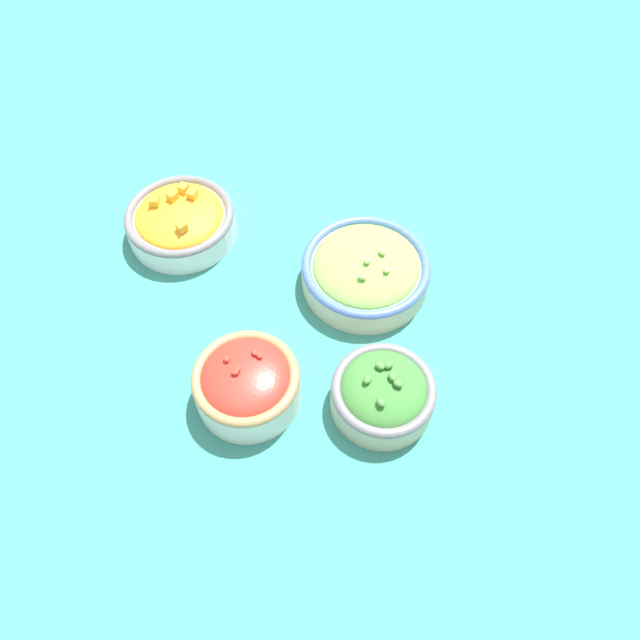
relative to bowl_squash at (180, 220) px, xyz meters
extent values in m
plane|color=#337F75|center=(-0.21, -0.13, -0.03)|extent=(3.00, 3.00, 0.00)
cylinder|color=white|center=(0.00, 0.00, -0.01)|extent=(0.14, 0.14, 0.03)
torus|color=slate|center=(0.00, 0.00, 0.01)|extent=(0.14, 0.14, 0.01)
ellipsoid|color=orange|center=(0.00, 0.00, 0.01)|extent=(0.12, 0.12, 0.03)
cube|color=#F4A828|center=(0.01, -0.02, 0.03)|extent=(0.02, 0.02, 0.01)
cube|color=#F4A828|center=(0.03, -0.01, 0.03)|extent=(0.02, 0.02, 0.01)
cube|color=#F4A828|center=(0.02, 0.03, 0.03)|extent=(0.01, 0.01, 0.01)
cube|color=#F4A828|center=(-0.04, 0.00, 0.03)|extent=(0.02, 0.02, 0.01)
cube|color=#F4A828|center=(0.02, 0.00, 0.03)|extent=(0.02, 0.02, 0.01)
cylinder|color=beige|center=(-0.32, -0.17, -0.01)|extent=(0.12, 0.12, 0.04)
torus|color=slate|center=(-0.32, -0.17, 0.01)|extent=(0.12, 0.12, 0.01)
ellipsoid|color=#387533|center=(-0.32, -0.17, 0.01)|extent=(0.10, 0.10, 0.03)
ellipsoid|color=#47893D|center=(-0.30, -0.17, 0.03)|extent=(0.01, 0.01, 0.01)
ellipsoid|color=#47893D|center=(-0.34, -0.16, 0.03)|extent=(0.01, 0.01, 0.01)
ellipsoid|color=#47893D|center=(-0.30, -0.18, 0.03)|extent=(0.01, 0.01, 0.01)
ellipsoid|color=#47893D|center=(-0.31, -0.15, 0.03)|extent=(0.01, 0.01, 0.01)
ellipsoid|color=#47893D|center=(-0.32, -0.18, 0.03)|extent=(0.01, 0.01, 0.01)
ellipsoid|color=#47893D|center=(-0.32, -0.18, 0.03)|extent=(0.01, 0.01, 0.01)
cylinder|color=silver|center=(-0.27, -0.03, 0.00)|extent=(0.12, 0.12, 0.05)
torus|color=#997A4C|center=(-0.27, -0.03, 0.02)|extent=(0.12, 0.12, 0.01)
ellipsoid|color=red|center=(-0.27, -0.03, 0.02)|extent=(0.10, 0.10, 0.03)
ellipsoid|color=red|center=(-0.27, -0.02, 0.04)|extent=(0.01, 0.01, 0.01)
ellipsoid|color=red|center=(-0.25, -0.05, 0.04)|extent=(0.01, 0.01, 0.01)
ellipsoid|color=red|center=(-0.25, -0.02, 0.04)|extent=(0.01, 0.01, 0.01)
ellipsoid|color=red|center=(-0.25, -0.05, 0.04)|extent=(0.01, 0.01, 0.01)
ellipsoid|color=red|center=(-0.26, -0.02, 0.04)|extent=(0.01, 0.01, 0.01)
cylinder|color=beige|center=(-0.15, -0.21, -0.01)|extent=(0.16, 0.16, 0.03)
torus|color=#4766B7|center=(-0.15, -0.21, 0.01)|extent=(0.16, 0.16, 0.01)
ellipsoid|color=#7ABC4C|center=(-0.15, -0.21, 0.01)|extent=(0.13, 0.13, 0.03)
ellipsoid|color=#99D166|center=(-0.18, -0.23, 0.03)|extent=(0.01, 0.01, 0.01)
ellipsoid|color=#99D166|center=(-0.15, -0.23, 0.03)|extent=(0.01, 0.01, 0.01)
ellipsoid|color=#99D166|center=(-0.16, -0.21, 0.03)|extent=(0.01, 0.01, 0.01)
ellipsoid|color=#99D166|center=(-0.18, -0.19, 0.03)|extent=(0.01, 0.01, 0.01)
camera|label=1|loc=(-0.59, -0.02, 0.62)|focal=35.00mm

